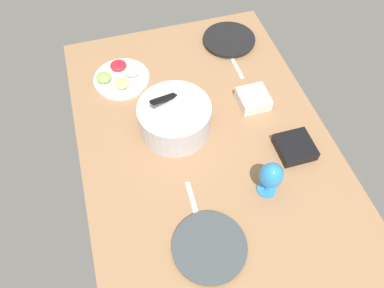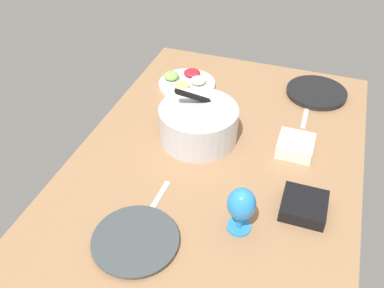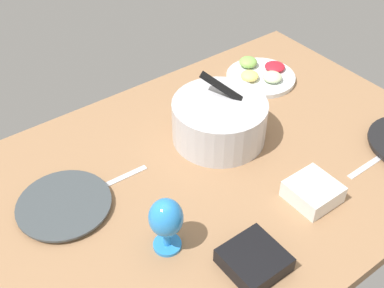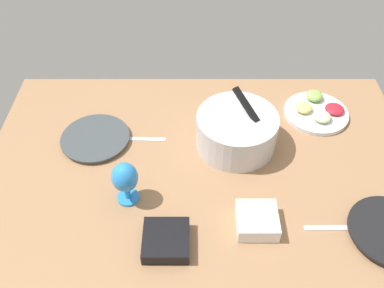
{
  "view_description": "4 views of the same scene",
  "coord_description": "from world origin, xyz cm",
  "px_view_note": "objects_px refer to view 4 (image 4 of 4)",
  "views": [
    {
      "loc": [
        -81.26,
        30.34,
        127.98
      ],
      "look_at": [
        -1.49,
        7.19,
        7.05
      ],
      "focal_mm": 34.77,
      "sensor_mm": 36.0,
      "label": 1
    },
    {
      "loc": [
        -108.51,
        -29.06,
        103.73
      ],
      "look_at": [
        0.53,
        8.72,
        7.05
      ],
      "focal_mm": 38.98,
      "sensor_mm": 36.0,
      "label": 2
    },
    {
      "loc": [
        -66.84,
        -82.05,
        102.72
      ],
      "look_at": [
        -0.86,
        6.37,
        7.05
      ],
      "focal_mm": 45.33,
      "sensor_mm": 36.0,
      "label": 3
    },
    {
      "loc": [
        -3.6,
        -103.17,
        114.89
      ],
      "look_at": [
        -3.86,
        3.4,
        7.05
      ],
      "focal_mm": 39.21,
      "sensor_mm": 36.0,
      "label": 4
    }
  ],
  "objects_px": {
    "dinner_plate_left": "(96,138)",
    "fruit_platter": "(318,111)",
    "square_bowl_black": "(167,240)",
    "mixing_bowl": "(237,130)",
    "hurricane_glass_blue": "(126,179)",
    "square_bowl_white": "(258,220)"
  },
  "relations": [
    {
      "from": "dinner_plate_left",
      "to": "fruit_platter",
      "type": "distance_m",
      "value": 0.9
    },
    {
      "from": "dinner_plate_left",
      "to": "square_bowl_black",
      "type": "height_order",
      "value": "square_bowl_black"
    },
    {
      "from": "fruit_platter",
      "to": "dinner_plate_left",
      "type": "bearing_deg",
      "value": -170.1
    },
    {
      "from": "dinner_plate_left",
      "to": "mixing_bowl",
      "type": "bearing_deg",
      "value": -2.0
    },
    {
      "from": "hurricane_glass_blue",
      "to": "dinner_plate_left",
      "type": "bearing_deg",
      "value": 119.19
    },
    {
      "from": "dinner_plate_left",
      "to": "square_bowl_white",
      "type": "height_order",
      "value": "square_bowl_white"
    },
    {
      "from": "fruit_platter",
      "to": "hurricane_glass_blue",
      "type": "xyz_separation_m",
      "value": [
        -0.73,
        -0.44,
        0.09
      ]
    },
    {
      "from": "square_bowl_white",
      "to": "square_bowl_black",
      "type": "xyz_separation_m",
      "value": [
        -0.29,
        -0.07,
        -0.01
      ]
    },
    {
      "from": "dinner_plate_left",
      "to": "square_bowl_black",
      "type": "relative_size",
      "value": 1.85
    },
    {
      "from": "dinner_plate_left",
      "to": "square_bowl_white",
      "type": "xyz_separation_m",
      "value": [
        0.58,
        -0.39,
        0.02
      ]
    },
    {
      "from": "fruit_platter",
      "to": "square_bowl_white",
      "type": "relative_size",
      "value": 2.0
    },
    {
      "from": "hurricane_glass_blue",
      "to": "square_bowl_black",
      "type": "distance_m",
      "value": 0.24
    },
    {
      "from": "mixing_bowl",
      "to": "square_bowl_white",
      "type": "bearing_deg",
      "value": -83.75
    },
    {
      "from": "mixing_bowl",
      "to": "hurricane_glass_blue",
      "type": "bearing_deg",
      "value": -145.74
    },
    {
      "from": "fruit_platter",
      "to": "square_bowl_black",
      "type": "relative_size",
      "value": 1.83
    },
    {
      "from": "dinner_plate_left",
      "to": "fruit_platter",
      "type": "height_order",
      "value": "fruit_platter"
    },
    {
      "from": "hurricane_glass_blue",
      "to": "square_bowl_black",
      "type": "xyz_separation_m",
      "value": [
        0.14,
        -0.18,
        -0.08
      ]
    },
    {
      "from": "fruit_platter",
      "to": "hurricane_glass_blue",
      "type": "height_order",
      "value": "hurricane_glass_blue"
    },
    {
      "from": "mixing_bowl",
      "to": "fruit_platter",
      "type": "height_order",
      "value": "mixing_bowl"
    },
    {
      "from": "mixing_bowl",
      "to": "square_bowl_black",
      "type": "height_order",
      "value": "mixing_bowl"
    },
    {
      "from": "dinner_plate_left",
      "to": "hurricane_glass_blue",
      "type": "distance_m",
      "value": 0.33
    },
    {
      "from": "hurricane_glass_blue",
      "to": "fruit_platter",
      "type": "bearing_deg",
      "value": 30.77
    }
  ]
}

